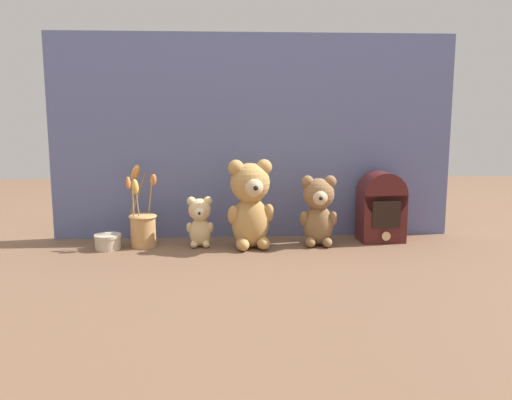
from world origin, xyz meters
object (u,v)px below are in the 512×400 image
Objects in this scene: vintage_radio at (381,206)px; decorative_tin_tall at (108,242)px; teddy_bear_medium at (318,209)px; teddy_bear_small at (200,221)px; teddy_bear_large at (250,202)px; flower_vase at (143,224)px.

decorative_tin_tall is at bearing -175.93° from vintage_radio.
teddy_bear_medium is 0.25m from vintage_radio.
decorative_tin_tall is (-0.32, -0.02, -0.07)m from teddy_bear_small.
teddy_bear_large is at bearing -175.16° from teddy_bear_medium.
teddy_bear_large reaches higher than vintage_radio.
vintage_radio is (0.86, 0.03, 0.05)m from flower_vase.
flower_vase is 3.10× the size of decorative_tin_tall.
teddy_bear_medium is 1.40× the size of teddy_bear_small.
vintage_radio reaches higher than teddy_bear_small.
teddy_bear_large is 0.49m from vintage_radio.
decorative_tin_tall is at bearing -178.80° from teddy_bear_medium.
teddy_bear_small is (-0.42, 0.01, -0.04)m from teddy_bear_medium.
teddy_bear_medium is at bearing 1.20° from decorative_tin_tall.
flower_vase is at bearing 175.66° from teddy_bear_small.
teddy_bear_small is 0.62× the size of flower_vase.
teddy_bear_small is 1.93× the size of decorative_tin_tall.
teddy_bear_large is 0.25m from teddy_bear_medium.
flower_vase is (-0.38, 0.04, -0.08)m from teddy_bear_large.
decorative_tin_tall is (-0.98, -0.07, -0.10)m from vintage_radio.
teddy_bear_medium is at bearing -0.83° from teddy_bear_small.
teddy_bear_medium is 0.98× the size of vintage_radio.
teddy_bear_small is at bearing -4.34° from flower_vase.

